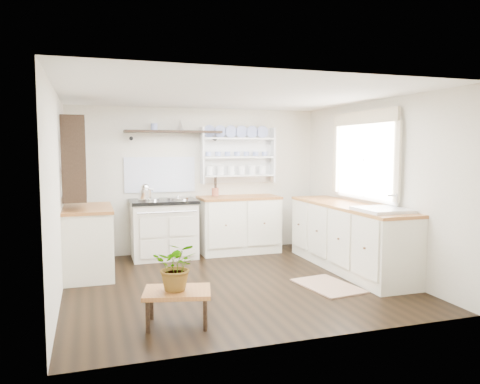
{
  "coord_description": "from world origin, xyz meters",
  "views": [
    {
      "loc": [
        -1.67,
        -5.46,
        1.66
      ],
      "look_at": [
        0.18,
        0.25,
        1.1
      ],
      "focal_mm": 35.0,
      "sensor_mm": 36.0,
      "label": 1
    }
  ],
  "objects": [
    {
      "name": "floor",
      "position": [
        0.0,
        0.0,
        0.0
      ],
      "size": [
        4.0,
        3.8,
        0.01
      ],
      "primitive_type": "cube",
      "color": "black",
      "rests_on": "ground"
    },
    {
      "name": "wall_back",
      "position": [
        0.0,
        1.9,
        1.15
      ],
      "size": [
        4.0,
        0.02,
        2.3
      ],
      "primitive_type": "cube",
      "color": "beige",
      "rests_on": "ground"
    },
    {
      "name": "wall_right",
      "position": [
        2.0,
        0.0,
        1.15
      ],
      "size": [
        0.02,
        3.8,
        2.3
      ],
      "primitive_type": "cube",
      "color": "beige",
      "rests_on": "ground"
    },
    {
      "name": "wall_left",
      "position": [
        -2.0,
        0.0,
        1.15
      ],
      "size": [
        0.02,
        3.8,
        2.3
      ],
      "primitive_type": "cube",
      "color": "beige",
      "rests_on": "ground"
    },
    {
      "name": "ceiling",
      "position": [
        0.0,
        0.0,
        2.3
      ],
      "size": [
        4.0,
        3.8,
        0.01
      ],
      "primitive_type": "cube",
      "color": "white",
      "rests_on": "wall_back"
    },
    {
      "name": "window",
      "position": [
        1.95,
        0.15,
        1.56
      ],
      "size": [
        0.08,
        1.55,
        1.22
      ],
      "color": "white",
      "rests_on": "wall_right"
    },
    {
      "name": "aga_cooker",
      "position": [
        -0.61,
        1.57,
        0.45
      ],
      "size": [
        0.99,
        0.69,
        0.92
      ],
      "color": "beige",
      "rests_on": "floor"
    },
    {
      "name": "back_cabinets",
      "position": [
        0.6,
        1.6,
        0.46
      ],
      "size": [
        1.27,
        0.63,
        0.9
      ],
      "color": "silver",
      "rests_on": "floor"
    },
    {
      "name": "right_cabinets",
      "position": [
        1.7,
        0.1,
        0.46
      ],
      "size": [
        0.62,
        2.43,
        0.9
      ],
      "color": "silver",
      "rests_on": "floor"
    },
    {
      "name": "belfast_sink",
      "position": [
        1.7,
        -0.65,
        0.8
      ],
      "size": [
        0.55,
        0.6,
        0.45
      ],
      "color": "white",
      "rests_on": "right_cabinets"
    },
    {
      "name": "left_cabinets",
      "position": [
        -1.7,
        0.9,
        0.46
      ],
      "size": [
        0.62,
        1.13,
        0.9
      ],
      "color": "silver",
      "rests_on": "floor"
    },
    {
      "name": "plate_rack",
      "position": [
        0.65,
        1.86,
        1.56
      ],
      "size": [
        1.2,
        0.22,
        0.9
      ],
      "color": "white",
      "rests_on": "wall_back"
    },
    {
      "name": "high_shelf",
      "position": [
        -0.4,
        1.78,
        1.91
      ],
      "size": [
        1.5,
        0.29,
        0.16
      ],
      "color": "black",
      "rests_on": "wall_back"
    },
    {
      "name": "left_shelving",
      "position": [
        -1.84,
        0.9,
        1.55
      ],
      "size": [
        0.28,
        0.8,
        1.05
      ],
      "primitive_type": "cube",
      "color": "black",
      "rests_on": "wall_left"
    },
    {
      "name": "kettle",
      "position": [
        -0.89,
        1.45,
        1.04
      ],
      "size": [
        0.17,
        0.17,
        0.21
      ],
      "primitive_type": null,
      "color": "silver",
      "rests_on": "aga_cooker"
    },
    {
      "name": "utensil_crock",
      "position": [
        0.23,
        1.68,
        0.97
      ],
      "size": [
        0.11,
        0.11,
        0.13
      ],
      "primitive_type": "cylinder",
      "color": "#A0543A",
      "rests_on": "back_cabinets"
    },
    {
      "name": "center_table",
      "position": [
        -0.91,
        -1.21,
        0.29
      ],
      "size": [
        0.7,
        0.57,
        0.34
      ],
      "rotation": [
        0.0,
        0.0,
        -0.23
      ],
      "color": "brown",
      "rests_on": "floor"
    },
    {
      "name": "potted_plant",
      "position": [
        -0.91,
        -1.21,
        0.57
      ],
      "size": [
        0.51,
        0.48,
        0.46
      ],
      "primitive_type": "imported",
      "rotation": [
        0.0,
        0.0,
        -0.35
      ],
      "color": "#3F7233",
      "rests_on": "center_table"
    },
    {
      "name": "floor_rug",
      "position": [
        1.04,
        -0.54,
        0.01
      ],
      "size": [
        0.67,
        0.92,
        0.02
      ],
      "primitive_type": "cube",
      "rotation": [
        0.0,
        0.0,
        0.15
      ],
      "color": "#8B6B51",
      "rests_on": "floor"
    }
  ]
}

